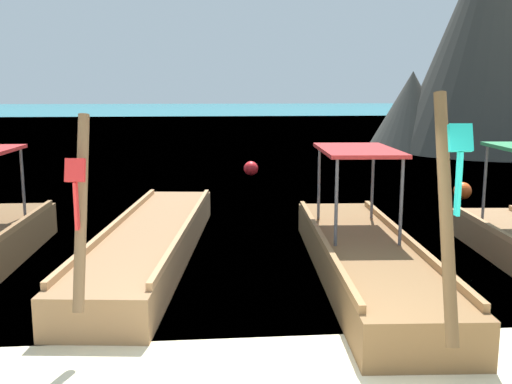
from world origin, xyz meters
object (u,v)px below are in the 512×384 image
longtail_boat_turquoise_ribbon (365,256)px  mooring_buoy_far (462,191)px  longtail_boat_red_ribbon (152,242)px  karst_rock (494,27)px  mooring_buoy_near (251,168)px

longtail_boat_turquoise_ribbon → mooring_buoy_far: size_ratio=14.67×
longtail_boat_red_ribbon → karst_rock: (14.10, 16.41, 5.37)m
mooring_buoy_near → mooring_buoy_far: mooring_buoy_near is taller
mooring_buoy_near → karst_rock: bearing=30.7°
karst_rock → mooring_buoy_near: karst_rock is taller
longtail_boat_red_ribbon → mooring_buoy_near: longtail_boat_red_ribbon is taller
longtail_boat_turquoise_ribbon → mooring_buoy_far: 7.39m
longtail_boat_turquoise_ribbon → mooring_buoy_far: bearing=54.4°
longtail_boat_turquoise_ribbon → mooring_buoy_near: 10.86m
longtail_boat_turquoise_ribbon → mooring_buoy_near: (-0.85, 10.83, -0.10)m
longtail_boat_red_ribbon → mooring_buoy_near: size_ratio=15.26×
longtail_boat_red_ribbon → longtail_boat_turquoise_ribbon: longtail_boat_turquoise_ribbon is taller
karst_rock → mooring_buoy_far: 14.47m
longtail_boat_red_ribbon → mooring_buoy_far: bearing=31.5°
longtail_boat_turquoise_ribbon → mooring_buoy_near: bearing=94.5°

